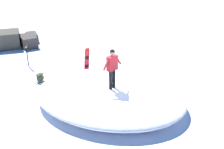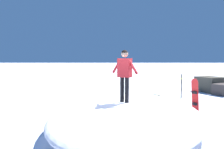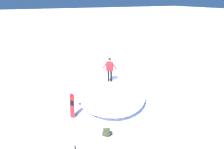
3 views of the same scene
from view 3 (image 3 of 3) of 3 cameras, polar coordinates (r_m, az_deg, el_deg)
ground at (r=12.75m, az=-0.73°, el=-5.64°), size 240.00×240.00×0.00m
snow_mound at (r=12.23m, az=-0.98°, el=-4.63°), size 6.58×7.83×0.90m
snowboarder_standing at (r=11.73m, az=-0.78°, el=2.39°), size 0.89×0.73×1.79m
snowboard_primary_upright at (r=10.03m, az=-13.40°, el=-10.17°), size 0.36×0.37×1.56m
backpack_near at (r=8.93m, az=-1.92°, el=-19.24°), size 0.66×0.46×0.45m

